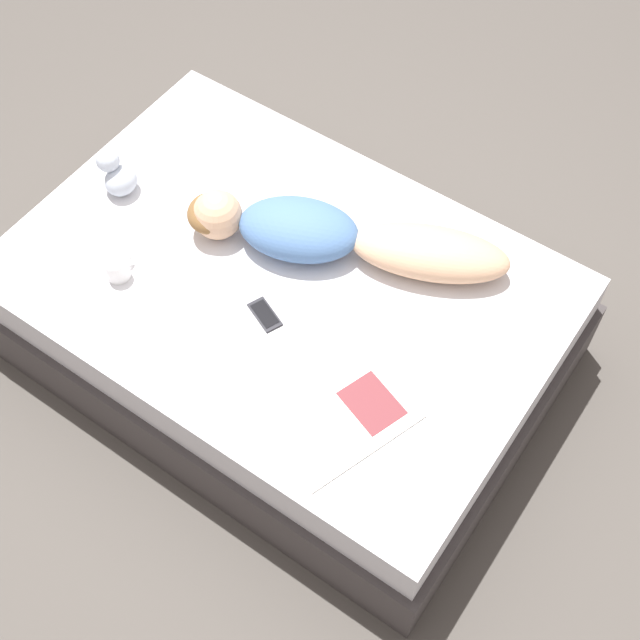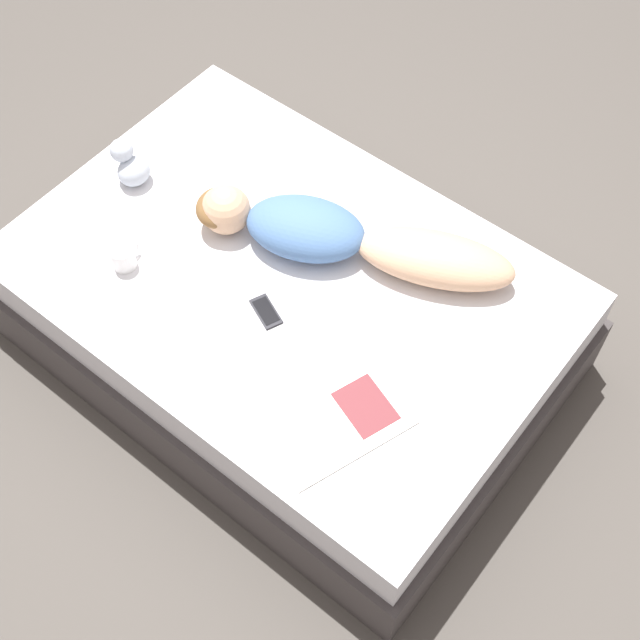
# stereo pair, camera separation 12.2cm
# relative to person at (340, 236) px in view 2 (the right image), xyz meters

# --- Properties ---
(ground_plane) EXTENTS (12.00, 12.00, 0.00)m
(ground_plane) POSITION_rel_person_xyz_m (-0.23, 0.08, -0.62)
(ground_plane) COLOR #4C4742
(bed) EXTENTS (1.52, 2.18, 0.53)m
(bed) POSITION_rel_person_xyz_m (-0.23, 0.08, -0.36)
(bed) COLOR #383333
(bed) RESTS_ON ground_plane
(person) EXTENTS (0.71, 1.28, 0.20)m
(person) POSITION_rel_person_xyz_m (0.00, 0.00, 0.00)
(person) COLOR tan
(person) RESTS_ON bed
(open_magazine) EXTENTS (0.57, 0.45, 0.01)m
(open_magazine) POSITION_rel_person_xyz_m (-0.61, -0.47, -0.09)
(open_magazine) COLOR silver
(open_magazine) RESTS_ON bed
(coffee_mug) EXTENTS (0.13, 0.09, 0.10)m
(coffee_mug) POSITION_rel_person_xyz_m (-0.59, 0.62, -0.04)
(coffee_mug) COLOR white
(coffee_mug) RESTS_ON bed
(cell_phone) EXTENTS (0.13, 0.17, 0.01)m
(cell_phone) POSITION_rel_person_xyz_m (-0.41, 0.04, -0.08)
(cell_phone) COLOR black
(cell_phone) RESTS_ON bed
(plush_toy) EXTENTS (0.14, 0.16, 0.20)m
(plush_toy) POSITION_rel_person_xyz_m (-0.24, 0.92, -0.00)
(plush_toy) COLOR #B2BCCC
(plush_toy) RESTS_ON bed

